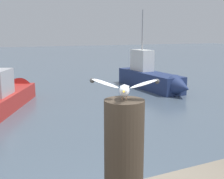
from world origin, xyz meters
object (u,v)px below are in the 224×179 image
(mooring_post, at_px, (124,154))
(boat_red, at_px, (8,94))
(boat_navy, at_px, (152,78))
(seagull, at_px, (124,88))

(mooring_post, height_order, boat_red, mooring_post)
(boat_navy, height_order, boat_red, boat_navy)
(mooring_post, xyz_separation_m, boat_navy, (6.77, 9.73, -1.08))
(seagull, bearing_deg, boat_navy, 55.17)
(seagull, relative_size, boat_navy, 0.11)
(mooring_post, distance_m, boat_navy, 11.90)
(mooring_post, distance_m, boat_red, 9.39)
(mooring_post, height_order, seagull, seagull)
(boat_red, bearing_deg, seagull, -89.37)
(mooring_post, xyz_separation_m, seagull, (-0.00, -0.00, 0.62))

